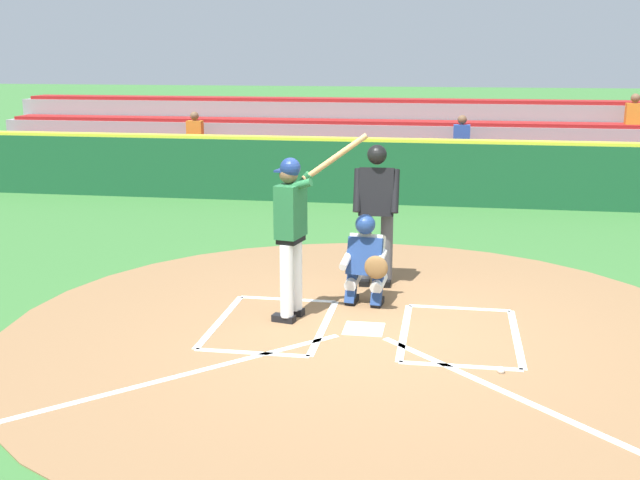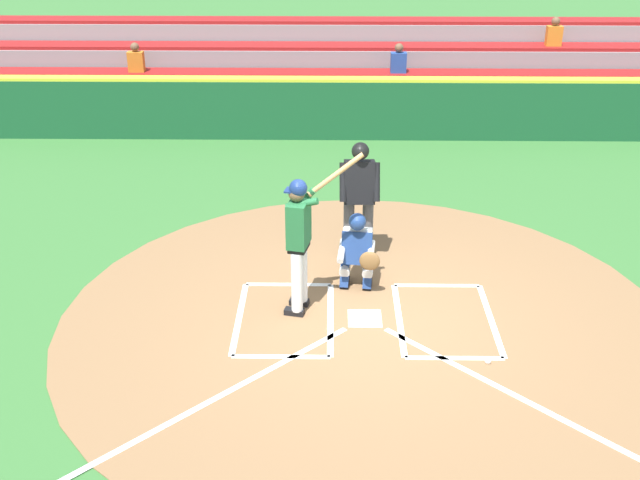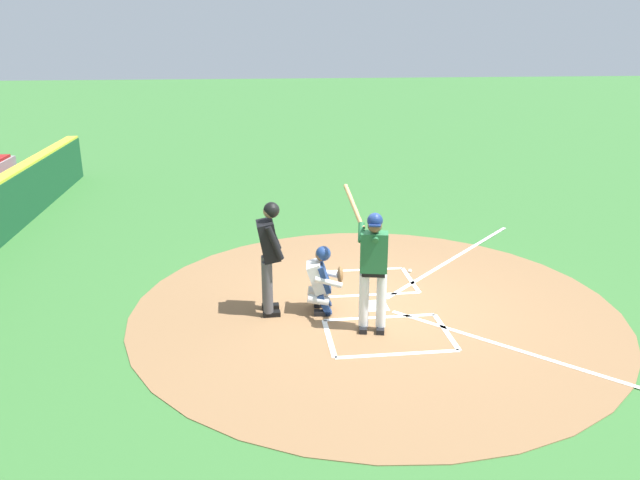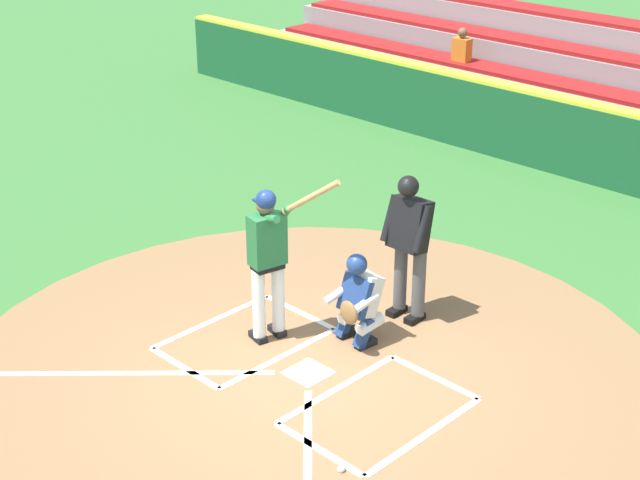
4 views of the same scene
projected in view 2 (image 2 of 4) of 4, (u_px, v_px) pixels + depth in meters
name	position (u px, v px, depth m)	size (l,w,h in m)	color
ground_plane	(365.00, 319.00, 10.36)	(120.00, 120.00, 0.00)	#387033
dirt_circle	(365.00, 319.00, 10.36)	(8.00, 8.00, 0.01)	olive
home_plate_and_chalk	(367.00, 356.00, 9.56)	(7.93, 4.91, 0.01)	white
batter	(300.00, 236.00, 10.10)	(1.04, 0.56, 2.13)	white
catcher	(358.00, 249.00, 10.90)	(0.59, 0.66, 1.13)	black
plate_umpire	(359.00, 193.00, 11.45)	(0.59, 0.42, 1.86)	#4C4C51
baseball	(488.00, 361.00, 9.43)	(0.07, 0.07, 0.07)	white
backstop_wall	(353.00, 108.00, 16.83)	(22.00, 0.36, 1.31)	#19512D
bleacher_stand	(350.00, 75.00, 19.24)	(20.00, 3.40, 2.10)	gray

